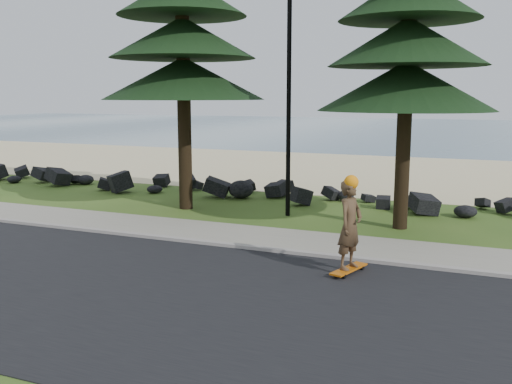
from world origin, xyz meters
TOP-DOWN VIEW (x-y plane):
  - ground at (0.00, 0.00)m, footprint 160.00×160.00m
  - road at (0.00, -4.50)m, footprint 160.00×7.00m
  - kerb at (0.00, -0.90)m, footprint 160.00×0.20m
  - sidewalk at (0.00, 0.20)m, footprint 160.00×2.00m
  - beach_sand at (0.00, 14.50)m, footprint 160.00×15.00m
  - ocean at (0.00, 51.00)m, footprint 160.00×58.00m
  - seawall_boulders at (0.00, 5.60)m, footprint 60.00×2.40m
  - lamp_post at (0.00, 3.20)m, footprint 0.25×0.14m
  - skateboarder at (3.13, -1.88)m, footprint 0.63×1.15m

SIDE VIEW (x-z plane):
  - ground at x=0.00m, z-range 0.00..0.00m
  - seawall_boulders at x=0.00m, z-range -0.55..0.55m
  - ocean at x=0.00m, z-range 0.00..0.01m
  - beach_sand at x=0.00m, z-range 0.00..0.01m
  - road at x=0.00m, z-range 0.00..0.02m
  - sidewalk at x=0.00m, z-range 0.00..0.08m
  - kerb at x=0.00m, z-range 0.00..0.10m
  - skateboarder at x=3.13m, z-range 0.01..2.09m
  - lamp_post at x=0.00m, z-range 0.06..8.20m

